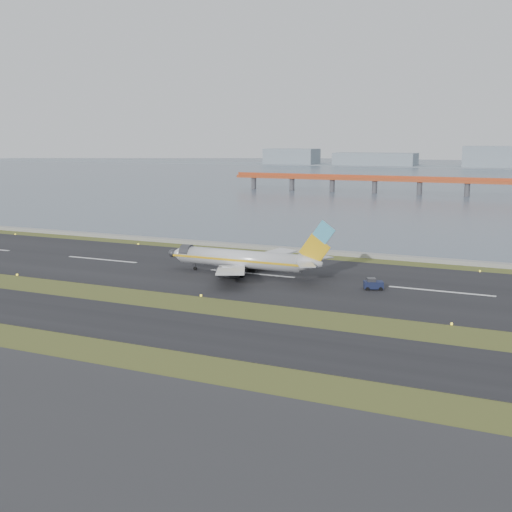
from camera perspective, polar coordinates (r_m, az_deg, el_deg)
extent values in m
plane|color=#2F4117|center=(113.36, -6.76, -4.46)|extent=(1000.00, 1000.00, 0.00)
cube|color=black|center=(103.66, -10.20, -5.93)|extent=(1000.00, 18.00, 0.10)
cube|color=black|center=(139.17, -0.38, -1.59)|extent=(1000.00, 45.00, 0.10)
cube|color=#969691|center=(166.32, 3.95, 0.51)|extent=(1000.00, 2.50, 1.00)
cube|color=#465665|center=(557.33, 18.59, 6.83)|extent=(1400.00, 800.00, 1.30)
cube|color=#AE421D|center=(346.30, 18.29, 6.29)|extent=(260.00, 5.00, 1.60)
cube|color=#AE421D|center=(346.21, 18.31, 6.53)|extent=(260.00, 0.40, 1.40)
cylinder|color=#4C4C51|center=(369.40, 3.22, 6.31)|extent=(2.80, 2.80, 7.00)
cylinder|color=#4C4C51|center=(346.61, 18.25, 5.55)|extent=(2.80, 2.80, 7.00)
cube|color=gray|center=(716.51, 19.95, 7.41)|extent=(1400.00, 80.00, 1.00)
cube|color=gray|center=(765.79, 3.19, 8.83)|extent=(60.00, 35.00, 18.00)
cube|color=gray|center=(735.61, 10.54, 8.46)|extent=(90.00, 35.00, 14.00)
cube|color=gray|center=(715.43, 20.81, 8.24)|extent=(70.00, 35.00, 22.00)
cylinder|color=silver|center=(137.77, -1.48, -0.25)|extent=(28.00, 3.80, 3.80)
cone|color=silver|center=(145.15, -7.03, 0.22)|extent=(3.20, 3.80, 3.80)
cone|color=silver|center=(131.58, 4.88, -0.66)|extent=(5.00, 3.80, 3.80)
cube|color=yellow|center=(136.08, -1.83, -0.39)|extent=(31.00, 0.06, 0.45)
cube|color=yellow|center=(139.48, -1.14, -0.12)|extent=(31.00, 0.06, 0.45)
cube|color=silver|center=(129.47, -2.24, -1.26)|extent=(11.31, 15.89, 1.66)
cube|color=silver|center=(144.59, 0.77, -0.03)|extent=(11.31, 15.89, 1.66)
cylinder|color=#36363B|center=(132.65, -2.41, -1.51)|extent=(4.20, 2.10, 2.10)
cylinder|color=#36363B|center=(143.25, -0.25, -0.61)|extent=(4.20, 2.10, 2.10)
cube|color=yellow|center=(130.80, 5.23, 0.56)|extent=(6.80, 0.35, 6.85)
cube|color=#4CB2D9|center=(129.63, 6.05, 2.12)|extent=(4.85, 0.37, 4.90)
cube|color=silver|center=(127.88, 4.44, -0.74)|extent=(5.64, 6.80, 0.22)
cube|color=silver|center=(134.92, 5.54, -0.18)|extent=(5.64, 6.80, 0.22)
cylinder|color=black|center=(143.41, -5.44, -1.11)|extent=(0.80, 0.28, 0.80)
cylinder|color=black|center=(135.24, -1.42, -1.73)|extent=(1.00, 0.38, 1.00)
cylinder|color=black|center=(140.20, -0.43, -1.29)|extent=(1.00, 0.38, 1.00)
cube|color=#151C3B|center=(126.38, 10.40, -2.53)|extent=(4.18, 3.32, 1.37)
cube|color=#36363B|center=(126.11, 10.21, -2.13)|extent=(2.14, 2.20, 0.80)
cylinder|color=black|center=(125.45, 9.89, -2.91)|extent=(0.87, 0.63, 0.80)
cylinder|color=black|center=(127.22, 9.77, -2.72)|extent=(0.87, 0.63, 0.80)
cylinder|color=black|center=(125.84, 11.02, -2.90)|extent=(0.87, 0.63, 0.80)
cylinder|color=black|center=(127.60, 10.89, -2.71)|extent=(0.87, 0.63, 0.80)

